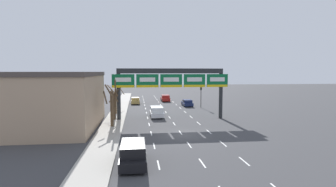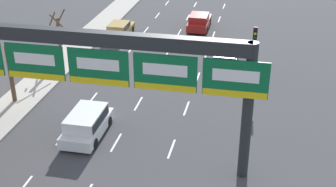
{
  "view_description": "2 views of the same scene",
  "coord_description": "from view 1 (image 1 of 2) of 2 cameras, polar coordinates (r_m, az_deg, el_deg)",
  "views": [
    {
      "loc": [
        -4.81,
        -27.75,
        6.86
      ],
      "look_at": [
        -0.77,
        6.46,
        4.0
      ],
      "focal_mm": 28.0,
      "sensor_mm": 36.0,
      "label": 1
    },
    {
      "loc": [
        7.71,
        -11.0,
        14.67
      ],
      "look_at": [
        2.28,
        14.91,
        1.53
      ],
      "focal_mm": 50.0,
      "sensor_mm": 36.0,
      "label": 2
    }
  ],
  "objects": [
    {
      "name": "ground_plane",
      "position": [
        28.99,
        3.04,
        -8.94
      ],
      "size": [
        220.0,
        220.0,
        0.0
      ],
      "primitive_type": "plane",
      "color": "#3D3D3F"
    },
    {
      "name": "sidewalk_left",
      "position": [
        28.75,
        -13.08,
        -9.02
      ],
      "size": [
        2.8,
        110.0,
        0.15
      ],
      "color": "#A8A399",
      "rests_on": "ground_plane"
    },
    {
      "name": "lane_dashes",
      "position": [
        42.09,
        -0.09,
        -4.62
      ],
      "size": [
        6.72,
        67.0,
        0.01
      ],
      "color": "white",
      "rests_on": "ground_plane"
    },
    {
      "name": "sign_gantry",
      "position": [
        37.39,
        0.65,
        2.84
      ],
      "size": [
        16.58,
        0.7,
        7.33
      ],
      "color": "#232628",
      "rests_on": "ground_plane"
    },
    {
      "name": "building_near",
      "position": [
        34.55,
        -23.13,
        -1.31
      ],
      "size": [
        9.74,
        15.2,
        6.86
      ],
      "color": "tan",
      "rests_on": "ground_plane"
    },
    {
      "name": "suv_black",
      "position": [
        19.99,
        -7.61,
        -12.58
      ],
      "size": [
        1.95,
        4.71,
        1.64
      ],
      "color": "black",
      "rests_on": "ground_plane"
    },
    {
      "name": "car_gold",
      "position": [
        56.69,
        -7.1,
        -1.48
      ],
      "size": [
        1.81,
        4.36,
        1.38
      ],
      "color": "#A88947",
      "rests_on": "ground_plane"
    },
    {
      "name": "suv_white",
      "position": [
        39.72,
        -2.45,
        -3.9
      ],
      "size": [
        1.99,
        4.29,
        1.59
      ],
      "color": "silver",
      "rests_on": "ground_plane"
    },
    {
      "name": "car_red",
      "position": [
        60.92,
        -0.59,
        -0.97
      ],
      "size": [
        1.92,
        4.41,
        1.48
      ],
      "color": "maroon",
      "rests_on": "ground_plane"
    },
    {
      "name": "car_navy",
      "position": [
        52.37,
        4.22,
        -2.01
      ],
      "size": [
        1.8,
        3.97,
        1.32
      ],
      "color": "#19234C",
      "rests_on": "ground_plane"
    },
    {
      "name": "traffic_light_near_gantry",
      "position": [
        50.31,
        7.2,
        0.41
      ],
      "size": [
        0.3,
        0.35,
        4.3
      ],
      "color": "black",
      "rests_on": "ground_plane"
    },
    {
      "name": "tree_bare_closest",
      "position": [
        32.77,
        -12.21,
        -2.49
      ],
      "size": [
        1.68,
        1.66,
        5.78
      ],
      "color": "brown",
      "rests_on": "sidewalk_left"
    },
    {
      "name": "tree_bare_second",
      "position": [
        50.02,
        -10.47,
        -0.6
      ],
      "size": [
        1.53,
        1.53,
        4.19
      ],
      "color": "brown",
      "rests_on": "sidewalk_left"
    },
    {
      "name": "tree_bare_third",
      "position": [
        42.49,
        -11.28,
        -1.24
      ],
      "size": [
        2.09,
        2.08,
        4.68
      ],
      "color": "brown",
      "rests_on": "sidewalk_left"
    },
    {
      "name": "tree_bare_furthest",
      "position": [
        37.47,
        -11.53,
        -2.11
      ],
      "size": [
        1.61,
        1.62,
        4.35
      ],
      "color": "brown",
      "rests_on": "sidewalk_left"
    }
  ]
}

